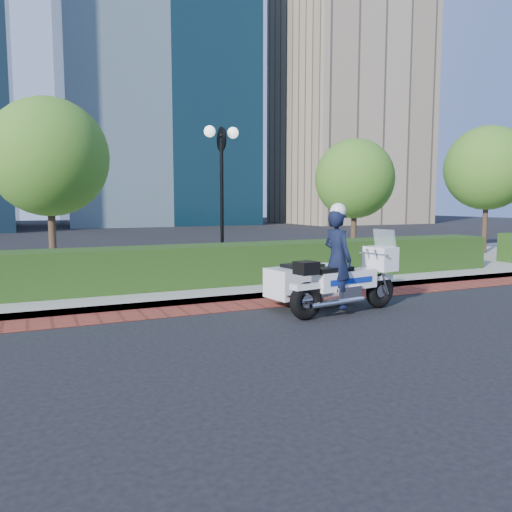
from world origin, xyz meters
name	(u,v)px	position (x,y,z in m)	size (l,w,h in m)	color
ground	(269,320)	(0.00, 0.00, 0.00)	(120.00, 120.00, 0.00)	black
brick_strip	(239,305)	(0.00, 1.50, 0.01)	(60.00, 1.00, 0.01)	maroon
sidewalk	(182,275)	(0.00, 6.00, 0.07)	(60.00, 8.00, 0.15)	gray
hedge_main	(207,265)	(0.00, 3.60, 0.65)	(18.00, 1.20, 1.00)	black
lamppost	(222,176)	(1.00, 5.20, 2.96)	(1.02, 0.70, 4.21)	black
tree_b	(49,157)	(-3.50, 6.50, 3.43)	(3.20, 3.20, 4.89)	#332319
tree_c	(355,179)	(6.50, 6.50, 3.05)	(2.80, 2.80, 4.30)	#332319
tree_d	(488,168)	(13.00, 6.50, 3.61)	(3.40, 3.40, 5.16)	#332319
tower_right	(349,93)	(28.00, 38.00, 14.00)	(14.00, 12.00, 28.00)	gray
police_motorcycle	(328,274)	(1.46, 0.28, 0.76)	(2.73, 1.95, 2.21)	black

